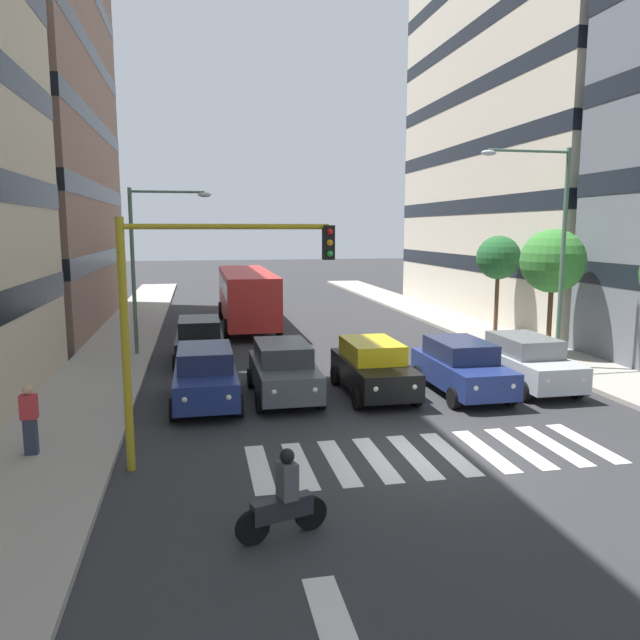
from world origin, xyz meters
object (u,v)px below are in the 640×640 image
bus_behind_traffic (246,292)px  car_row2_0 (200,340)px  car_4 (205,375)px  traffic_light_gantry (188,301)px  street_tree_2 (498,258)px  street_lamp_left (550,236)px  pedestrian_waiting (29,418)px  car_1 (461,367)px  motorcycle_with_rider (284,501)px  street_tree_1 (553,261)px  street_lamp_right (147,252)px  car_2 (373,367)px  car_3 (283,370)px  car_0 (526,361)px

bus_behind_traffic → car_row2_0: bearing=73.1°
car_4 → traffic_light_gantry: size_ratio=0.81×
traffic_light_gantry → street_tree_2: 19.95m
street_lamp_left → pedestrian_waiting: 17.77m
street_tree_2 → car_1: bearing=56.9°
motorcycle_with_rider → street_tree_1: (-12.65, -12.20, 3.31)m
motorcycle_with_rider → pedestrian_waiting: (5.17, -4.56, 0.35)m
motorcycle_with_rider → street_tree_2: 21.80m
car_1 → car_4: size_ratio=1.00×
car_4 → street_tree_2: bearing=-147.8°
street_tree_1 → street_tree_2: bearing=-93.4°
street_tree_2 → car_row2_0: bearing=11.6°
street_lamp_right → car_2: bearing=134.8°
street_tree_1 → car_4: bearing=15.6°
car_4 → motorcycle_with_rider: 8.42m
car_4 → bus_behind_traffic: (-2.41, -14.36, 0.97)m
street_lamp_left → street_tree_1: (-1.44, -2.01, -1.05)m
street_tree_2 → pedestrian_waiting: size_ratio=2.93×
street_lamp_right → motorcycle_with_rider: bearing=101.9°
car_2 → car_3: size_ratio=1.00×
car_1 → bus_behind_traffic: size_ratio=0.42×
car_0 → motorcycle_with_rider: size_ratio=2.68×
street_lamp_left → street_lamp_right: bearing=-21.0°
bus_behind_traffic → car_3: bearing=90.0°
car_0 → bus_behind_traffic: size_ratio=0.42×
motorcycle_with_rider → street_tree_2: (-12.95, -17.24, 3.20)m
traffic_light_gantry → street_lamp_left: street_lamp_left is taller
car_3 → pedestrian_waiting: (6.38, 4.05, 0.11)m
car_0 → street_tree_2: 10.24m
car_row2_0 → pedestrian_waiting: 10.48m
bus_behind_traffic → street_lamp_left: street_lamp_left is taller
car_2 → pedestrian_waiting: 9.97m
street_lamp_left → car_3: bearing=9.0°
street_lamp_left → street_tree_1: 2.69m
car_2 → bus_behind_traffic: bearing=-78.8°
car_1 → car_3: 5.68m
street_tree_2 → pedestrian_waiting: 22.30m
car_2 → motorcycle_with_rider: bearing=64.1°
traffic_light_gantry → street_lamp_left: size_ratio=0.69×
car_3 → car_4: size_ratio=1.00×
car_0 → street_tree_2: size_ratio=0.93×
car_0 → street_lamp_right: street_lamp_right is taller
car_0 → motorcycle_with_rider: 12.35m
car_2 → street_tree_1: bearing=-155.9°
pedestrian_waiting → street_lamp_right: bearing=-99.5°
car_0 → street_lamp_right: size_ratio=0.66×
bus_behind_traffic → traffic_light_gantry: 19.44m
car_3 → street_lamp_right: 9.13m
car_4 → street_tree_1: bearing=-164.4°
car_4 → car_row2_0: size_ratio=1.00×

